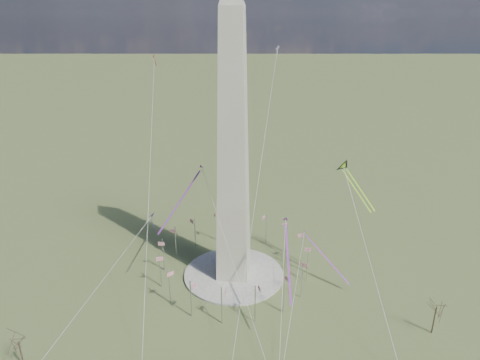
# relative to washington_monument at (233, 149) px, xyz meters

# --- Properties ---
(ground) EXTENTS (2000.00, 2000.00, 0.00)m
(ground) POSITION_rel_washington_monument_xyz_m (0.00, 0.00, -47.95)
(ground) COLOR #505A2D
(ground) RESTS_ON ground
(plaza) EXTENTS (36.00, 36.00, 0.80)m
(plaza) POSITION_rel_washington_monument_xyz_m (0.00, 0.00, -47.55)
(plaza) COLOR beige
(plaza) RESTS_ON ground
(washington_monument) EXTENTS (15.56, 15.56, 100.00)m
(washington_monument) POSITION_rel_washington_monument_xyz_m (0.00, 0.00, 0.00)
(washington_monument) COLOR #BDAC9E
(washington_monument) RESTS_ON plaza
(flagpole_ring) EXTENTS (54.40, 54.40, 13.00)m
(flagpole_ring) POSITION_rel_washington_monument_xyz_m (-0.00, -0.00, -40.68)
(flagpole_ring) COLOR silver
(flagpole_ring) RESTS_ON ground
(tree_near) EXTENTS (7.98, 7.98, 13.96)m
(tree_near) POSITION_rel_washington_monument_xyz_m (62.67, -22.30, -38.00)
(tree_near) COLOR #4C3B2E
(tree_near) RESTS_ON ground
(tree_far) EXTENTS (6.80, 6.80, 11.90)m
(tree_far) POSITION_rel_washington_monument_xyz_m (-50.39, -49.46, -39.47)
(tree_far) COLOR #4C3B2E
(tree_far) RESTS_ON ground
(kite_delta_black) EXTENTS (13.27, 15.52, 13.75)m
(kite_delta_black) POSITION_rel_washington_monument_xyz_m (36.97, 7.28, -7.87)
(kite_delta_black) COLOR black
(kite_delta_black) RESTS_ON ground
(kite_diamond_purple) EXTENTS (1.51, 2.70, 8.43)m
(kite_diamond_purple) POSITION_rel_washington_monument_xyz_m (-30.87, 5.09, -29.23)
(kite_diamond_purple) COLOR navy
(kite_diamond_purple) RESTS_ON ground
(kite_streamer_left) EXTENTS (4.11, 22.73, 15.63)m
(kite_streamer_left) POSITION_rel_washington_monument_xyz_m (18.85, -21.23, -22.68)
(kite_streamer_left) COLOR #EB2551
(kite_streamer_left) RESTS_ON ground
(kite_streamer_mid) EXTENTS (11.42, 22.83, 16.79)m
(kite_streamer_mid) POSITION_rel_washington_monument_xyz_m (-15.63, -0.26, -14.70)
(kite_streamer_mid) COLOR #EB2551
(kite_streamer_mid) RESTS_ON ground
(kite_streamer_right) EXTENTS (16.70, 12.93, 13.71)m
(kite_streamer_right) POSITION_rel_washington_monument_xyz_m (30.31, 2.63, -37.03)
(kite_streamer_right) COLOR #EB2551
(kite_streamer_right) RESTS_ON ground
(kite_small_red) EXTENTS (1.32, 1.88, 4.71)m
(kite_small_red) POSITION_rel_washington_monument_xyz_m (-34.35, 31.46, 25.37)
(kite_small_red) COLOR red
(kite_small_red) RESTS_ON ground
(kite_small_white) EXTENTS (1.68, 1.61, 4.75)m
(kite_small_white) POSITION_rel_washington_monument_xyz_m (11.50, 43.20, 27.78)
(kite_small_white) COLOR silver
(kite_small_white) RESTS_ON ground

